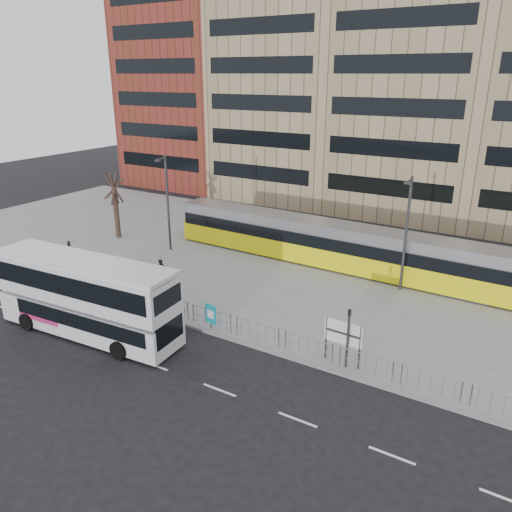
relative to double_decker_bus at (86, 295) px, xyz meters
The scene contains 16 objects.
ground 5.24m from the double_decker_bus, 47.18° to the left, with size 120.00×120.00×0.00m, color black.
plaza 15.91m from the double_decker_bus, 78.39° to the left, with size 64.00×24.00×0.15m, color gray.
kerb 5.23m from the double_decker_bus, 47.59° to the left, with size 64.00×0.25×0.17m, color gray.
building_row 39.41m from the double_decker_bus, 82.87° to the left, with size 70.40×18.40×31.20m.
pedestrian_barrier 6.64m from the double_decker_bus, 37.17° to the left, with size 32.07×0.07×1.10m.
road_markings 4.83m from the double_decker_bus, ahead, with size 62.00×0.12×0.01m, color white.
double_decker_bus is the anchor object (origin of this frame).
tram 18.28m from the double_decker_bus, 63.66° to the left, with size 27.80×3.30×3.27m.
station_sign 13.82m from the double_decker_bus, 17.79° to the left, with size 1.98×0.18×2.27m.
ad_panel 6.83m from the double_decker_bus, 34.84° to the left, with size 0.76×0.14×1.43m.
pedestrian 7.53m from the double_decker_bus, 99.32° to the left, with size 0.62×0.41×1.70m, color black.
traffic_light_west 7.26m from the double_decker_bus, 147.29° to the left, with size 0.20×0.23×3.10m.
traffic_light_east 14.05m from the double_decker_bus, 16.66° to the left, with size 0.19×0.22×3.10m.
lamp_post_west 14.00m from the double_decker_bus, 112.20° to the left, with size 0.45×1.04×7.61m.
lamp_post_east 19.63m from the double_decker_bus, 48.07° to the left, with size 0.45×1.04×7.60m.
bare_tree 17.61m from the double_decker_bus, 130.85° to the left, with size 4.61×4.61×7.96m.
Camera 1 is at (17.48, -19.61, 13.63)m, focal length 35.00 mm.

